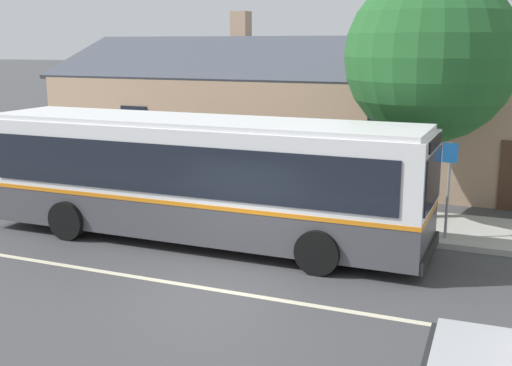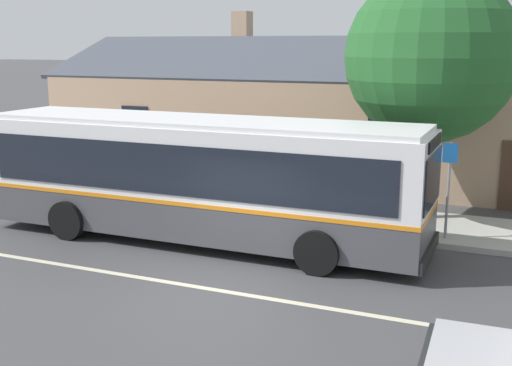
# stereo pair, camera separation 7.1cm
# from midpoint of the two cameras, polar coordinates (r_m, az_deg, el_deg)

# --- Properties ---
(ground_plane) EXTENTS (300.00, 300.00, 0.00)m
(ground_plane) POSITION_cam_midpoint_polar(r_m,az_deg,el_deg) (13.22, -3.71, -9.43)
(ground_plane) COLOR #424244
(sidewalk_far) EXTENTS (60.00, 3.00, 0.15)m
(sidewalk_far) POSITION_cam_midpoint_polar(r_m,az_deg,el_deg) (18.48, 4.67, -2.85)
(sidewalk_far) COLOR #ADAAA3
(sidewalk_far) RESTS_ON ground
(lane_divider_stripe) EXTENTS (60.00, 0.16, 0.01)m
(lane_divider_stripe) POSITION_cam_midpoint_polar(r_m,az_deg,el_deg) (13.22, -3.71, -9.42)
(lane_divider_stripe) COLOR beige
(lane_divider_stripe) RESTS_ON ground
(community_building) EXTENTS (27.12, 8.86, 6.21)m
(community_building) POSITION_cam_midpoint_polar(r_m,az_deg,el_deg) (24.98, 13.52, 5.14)
(community_building) COLOR tan
(community_building) RESTS_ON ground
(transit_bus) EXTENTS (11.43, 2.80, 3.09)m
(transit_bus) POSITION_cam_midpoint_polar(r_m,az_deg,el_deg) (16.03, -4.97, 0.65)
(transit_bus) COLOR #47474C
(transit_bus) RESTS_ON ground
(bench_by_building) EXTENTS (1.57, 0.51, 0.94)m
(bench_by_building) POSITION_cam_midpoint_polar(r_m,az_deg,el_deg) (21.09, -13.95, 0.09)
(bench_by_building) COLOR brown
(bench_by_building) RESTS_ON sidewalk_far
(bench_down_street) EXTENTS (1.72, 0.51, 0.94)m
(bench_down_street) POSITION_cam_midpoint_polar(r_m,az_deg,el_deg) (19.35, -5.28, -0.65)
(bench_down_street) COLOR brown
(bench_down_street) RESTS_ON sidewalk_far
(street_tree_primary) EXTENTS (4.57, 4.57, 6.84)m
(street_tree_primary) POSITION_cam_midpoint_polar(r_m,az_deg,el_deg) (17.90, 15.42, 10.76)
(street_tree_primary) COLOR #4C3828
(street_tree_primary) RESTS_ON ground
(bus_stop_sign) EXTENTS (0.36, 0.07, 2.40)m
(bus_stop_sign) POSITION_cam_midpoint_polar(r_m,az_deg,el_deg) (16.35, 16.88, 0.30)
(bus_stop_sign) COLOR gray
(bus_stop_sign) RESTS_ON sidewalk_far
(bike_rack) EXTENTS (1.16, 0.06, 0.78)m
(bike_rack) POSITION_cam_midpoint_polar(r_m,az_deg,el_deg) (23.89, -20.68, 1.35)
(bike_rack) COLOR slate
(bike_rack) RESTS_ON sidewalk_far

